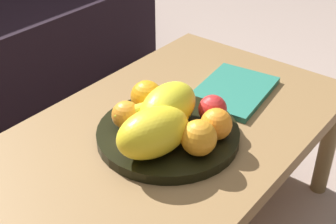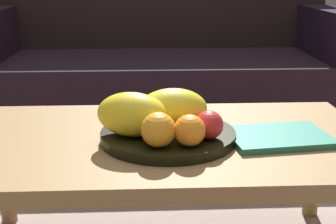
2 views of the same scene
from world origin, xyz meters
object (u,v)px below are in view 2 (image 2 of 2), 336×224
orange_front (147,109)px  orange_right (158,130)px  orange_back (179,105)px  fruit_bowl (168,136)px  banana_bunch (159,115)px  apple_front (209,125)px  magazine (278,137)px  coffee_table (165,152)px  melon_smaller_beside (132,114)px  orange_left (190,130)px  couch (161,73)px  melon_large_front (172,110)px

orange_front → orange_right: (0.03, -0.19, 0.01)m
orange_right → orange_back: 0.21m
fruit_bowl → banana_bunch: size_ratio=2.13×
apple_front → banana_bunch: 0.16m
apple_front → banana_bunch: (-0.11, 0.12, -0.01)m
magazine → coffee_table: bearing=165.0°
orange_back → banana_bunch: (-0.05, -0.04, -0.01)m
fruit_bowl → melon_smaller_beside: 0.11m
orange_right → orange_back: bearing=72.9°
orange_left → banana_bunch: size_ratio=0.46×
fruit_bowl → orange_back: size_ratio=4.23×
couch → melon_smaller_beside: bearing=-95.3°
orange_right → banana_bunch: 0.16m
orange_left → orange_right: size_ratio=0.91×
orange_left → couch: bearing=91.0°
orange_right → apple_front: size_ratio=1.16×
orange_right → orange_back: same height
fruit_bowl → orange_right: bearing=-104.4°
coffee_table → couch: 1.14m
orange_front → apple_front: (0.15, -0.15, 0.00)m
orange_left → banana_bunch: 0.17m
melon_smaller_beside → orange_back: 0.18m
melon_smaller_beside → banana_bunch: melon_smaller_beside is taller
melon_large_front → orange_front: size_ratio=2.59×
fruit_bowl → melon_large_front: 0.07m
couch → banana_bunch: bearing=-92.2°
magazine → melon_large_front: bearing=168.9°
melon_large_front → banana_bunch: melon_large_front is taller
coffee_table → couch: bearing=88.6°
fruit_bowl → orange_back: bearing=70.1°
coffee_table → orange_back: size_ratio=13.45×
orange_left → apple_front: 0.07m
melon_smaller_beside → fruit_bowl: bearing=18.5°
melon_smaller_beside → apple_front: 0.19m
coffee_table → orange_front: bearing=129.6°
melon_large_front → magazine: (0.27, -0.02, -0.07)m
magazine → orange_right: bearing=-169.6°
banana_bunch → melon_large_front: bearing=-56.5°
melon_large_front → orange_front: 0.10m
orange_front → orange_left: 0.21m
melon_large_front → orange_left: bearing=-73.6°
fruit_bowl → orange_left: size_ratio=4.61×
melon_smaller_beside → magazine: bearing=3.0°
melon_smaller_beside → banana_bunch: size_ratio=1.09×
couch → orange_left: bearing=-89.0°
fruit_bowl → magazine: bearing=-2.1°
orange_front → coffee_table: bearing=-50.4°
coffee_table → banana_bunch: bearing=116.8°
melon_smaller_beside → orange_right: (0.06, -0.08, -0.01)m
orange_front → fruit_bowl: bearing=-58.2°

